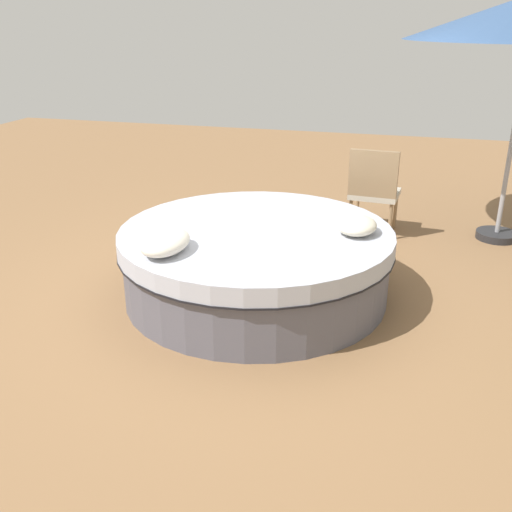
{
  "coord_description": "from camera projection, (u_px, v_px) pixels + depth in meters",
  "views": [
    {
      "loc": [
        4.5,
        1.24,
        2.28
      ],
      "look_at": [
        0.0,
        0.0,
        0.37
      ],
      "focal_mm": 40.99,
      "sensor_mm": 36.0,
      "label": 1
    }
  ],
  "objects": [
    {
      "name": "throw_pillow_1",
      "position": [
        357.0,
        225.0,
        4.84
      ],
      "size": [
        0.41,
        0.33,
        0.14
      ],
      "primitive_type": "ellipsoid",
      "color": "beige",
      "rests_on": "round_bed"
    },
    {
      "name": "patio_chair",
      "position": [
        374.0,
        186.0,
        6.4
      ],
      "size": [
        0.54,
        0.56,
        0.98
      ],
      "rotation": [
        0.0,
        0.0,
        1.49
      ],
      "color": "#997A56",
      "rests_on": "ground_plane"
    },
    {
      "name": "round_bed",
      "position": [
        256.0,
        262.0,
        5.06
      ],
      "size": [
        2.35,
        2.35,
        0.61
      ],
      "color": "#595966",
      "rests_on": "ground_plane"
    },
    {
      "name": "throw_pillow_0",
      "position": [
        165.0,
        242.0,
        4.45
      ],
      "size": [
        0.53,
        0.35,
        0.16
      ],
      "primitive_type": "ellipsoid",
      "color": "silver",
      "rests_on": "round_bed"
    },
    {
      "name": "ground_plane",
      "position": [
        256.0,
        294.0,
        5.18
      ],
      "size": [
        16.0,
        16.0,
        0.0
      ],
      "primitive_type": "plane",
      "color": "olive"
    }
  ]
}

